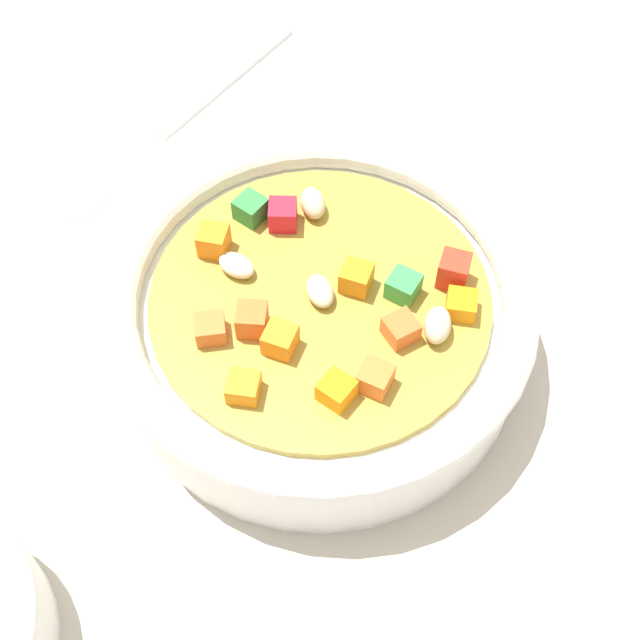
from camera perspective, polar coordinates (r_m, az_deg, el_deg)
name	(u,v)px	position (r cm, az deg, el deg)	size (l,w,h in cm)	color
ground_plane	(320,356)	(41.73, 0.00, -2.42)	(140.00, 140.00, 2.00)	#BAB2A0
soup_bowl_main	(320,314)	(38.65, 0.01, 0.39)	(19.21, 19.21, 5.53)	white
spoon	(170,123)	(50.61, -10.01, 12.80)	(6.83, 19.24, 0.94)	silver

